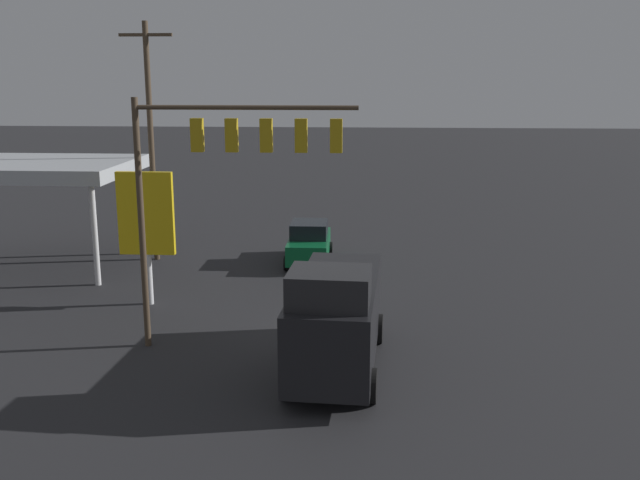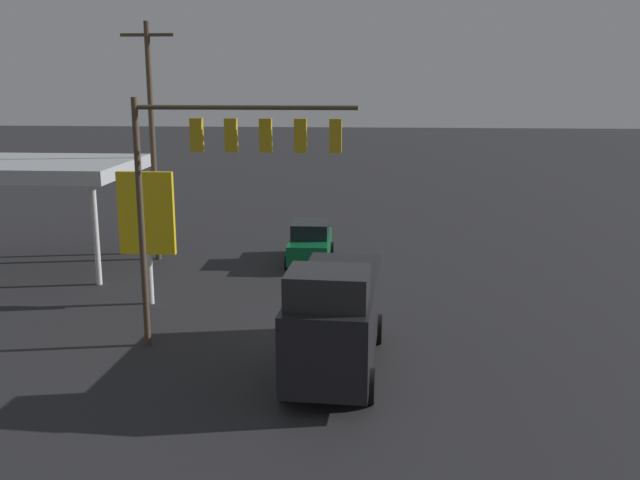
% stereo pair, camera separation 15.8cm
% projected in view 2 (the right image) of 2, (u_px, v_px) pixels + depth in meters
% --- Properties ---
extents(ground_plane, '(200.00, 200.00, 0.00)m').
position_uv_depth(ground_plane, '(316.00, 339.00, 23.55)').
color(ground_plane, '#262628').
extents(traffic_signal_assembly, '(6.80, 0.43, 7.88)m').
position_uv_depth(traffic_signal_assembly, '(227.00, 159.00, 21.52)').
color(traffic_signal_assembly, '#473828').
rests_on(traffic_signal_assembly, ground).
extents(utility_pole, '(2.40, 0.26, 10.88)m').
position_uv_depth(utility_pole, '(152.00, 138.00, 32.62)').
color(utility_pole, '#473828').
rests_on(utility_pole, ground).
extents(gas_station_canopy, '(9.61, 6.60, 4.83)m').
position_uv_depth(gas_station_canopy, '(23.00, 169.00, 31.65)').
color(gas_station_canopy, '#B2B7BC').
rests_on(gas_station_canopy, ground).
extents(price_sign, '(2.09, 0.27, 5.07)m').
position_uv_depth(price_sign, '(147.00, 217.00, 26.50)').
color(price_sign, silver).
rests_on(price_sign, ground).
extents(sedan_waiting, '(2.10, 4.42, 1.93)m').
position_uv_depth(sedan_waiting, '(310.00, 243.00, 33.04)').
color(sedan_waiting, '#0C592D').
rests_on(sedan_waiting, ground).
extents(delivery_truck, '(2.86, 6.92, 3.58)m').
position_uv_depth(delivery_truck, '(335.00, 316.00, 20.68)').
color(delivery_truck, black).
rests_on(delivery_truck, ground).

